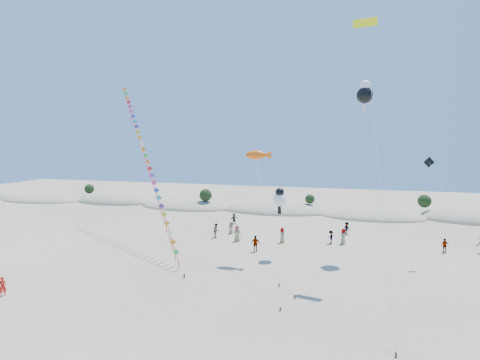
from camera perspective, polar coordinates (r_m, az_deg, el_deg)
name	(u,v)px	position (r m, az deg, el deg)	size (l,w,h in m)	color
ground	(140,329)	(28.49, -14.00, -19.92)	(160.00, 160.00, 0.00)	gray
dune_ridge	(280,210)	(69.41, 5.78, -4.30)	(145.30, 11.49, 5.57)	tan
kite_train	(145,154)	(49.90, -13.37, 3.61)	(19.52, 21.90, 20.49)	#3F2D1E
fish_kite	(258,155)	(40.73, 2.62, 3.53)	(5.98, 12.72, 11.17)	#3F2D1E
cartoon_kite_low	(280,198)	(41.71, 5.67, -2.62)	(3.92, 11.40, 7.30)	#3F2D1E
cartoon_kite_high	(365,93)	(45.10, 17.31, 11.67)	(7.67, 13.68, 18.49)	#3F2D1E
parafoil_kite	(366,28)	(40.13, 17.46, 19.90)	(3.12, 16.66, 23.22)	#3F2D1E
dark_kite	(441,189)	(42.24, 26.72, -1.11)	(4.17, 8.40, 10.58)	#3F2D1E
flyer_foreground	(3,286)	(37.55, -30.68, -12.89)	(0.56, 0.37, 1.53)	red
beachgoers	(308,234)	(49.69, 9.60, -7.55)	(31.42, 14.09, 1.89)	slate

